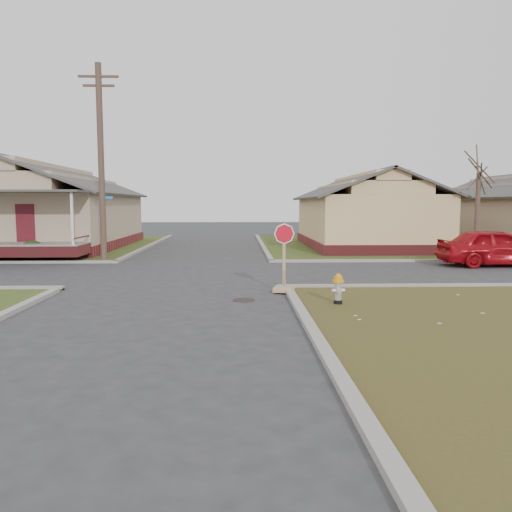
{
  "coord_description": "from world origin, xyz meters",
  "views": [
    {
      "loc": [
        2.05,
        -14.4,
        2.72
      ],
      "look_at": [
        2.6,
        1.0,
        1.1
      ],
      "focal_mm": 35.0,
      "sensor_mm": 36.0,
      "label": 1
    }
  ],
  "objects_px": {
    "red_sedan": "(495,247)",
    "fire_hydrant": "(338,287)",
    "utility_pole": "(101,161)",
    "stop_sign": "(284,277)"
  },
  "relations": [
    {
      "from": "utility_pole",
      "to": "fire_hydrant",
      "type": "xyz_separation_m",
      "value": [
        8.92,
        -10.22,
        -4.16
      ]
    },
    {
      "from": "fire_hydrant",
      "to": "stop_sign",
      "type": "bearing_deg",
      "value": 115.71
    },
    {
      "from": "fire_hydrant",
      "to": "red_sedan",
      "type": "xyz_separation_m",
      "value": [
        8.57,
        8.22,
        0.32
      ]
    },
    {
      "from": "utility_pole",
      "to": "stop_sign",
      "type": "relative_size",
      "value": 4.32
    },
    {
      "from": "red_sedan",
      "to": "stop_sign",
      "type": "bearing_deg",
      "value": 124.95
    },
    {
      "from": "utility_pole",
      "to": "red_sedan",
      "type": "height_order",
      "value": "utility_pole"
    },
    {
      "from": "stop_sign",
      "to": "utility_pole",
      "type": "bearing_deg",
      "value": 149.62
    },
    {
      "from": "utility_pole",
      "to": "fire_hydrant",
      "type": "relative_size",
      "value": 11.02
    },
    {
      "from": "utility_pole",
      "to": "stop_sign",
      "type": "height_order",
      "value": "utility_pole"
    },
    {
      "from": "red_sedan",
      "to": "fire_hydrant",
      "type": "bearing_deg",
      "value": 136.13
    }
  ]
}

